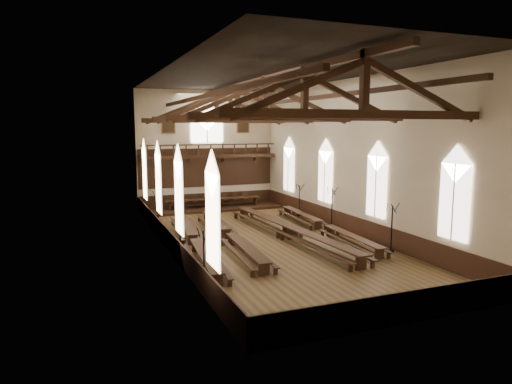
# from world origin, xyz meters

# --- Properties ---
(ground) EXTENTS (26.00, 26.00, 0.00)m
(ground) POSITION_xyz_m (0.00, 0.00, 0.00)
(ground) COLOR brown
(ground) RESTS_ON ground
(room_walls) EXTENTS (26.00, 26.00, 26.00)m
(room_walls) POSITION_xyz_m (0.00, 0.00, 6.46)
(room_walls) COLOR beige
(room_walls) RESTS_ON ground
(wainscot_band) EXTENTS (12.00, 26.00, 1.20)m
(wainscot_band) POSITION_xyz_m (0.00, 0.00, 0.60)
(wainscot_band) COLOR #371C10
(wainscot_band) RESTS_ON ground
(side_windows) EXTENTS (11.85, 19.80, 4.50)m
(side_windows) POSITION_xyz_m (-0.00, -0.00, 3.74)
(side_windows) COLOR white
(side_windows) RESTS_ON room_walls
(end_window) EXTENTS (2.80, 0.12, 3.80)m
(end_window) POSITION_xyz_m (0.00, 12.90, 7.22)
(end_window) COLOR white
(end_window) RESTS_ON room_walls
(minstrels_gallery) EXTENTS (11.80, 1.24, 3.70)m
(minstrels_gallery) POSITION_xyz_m (0.00, 12.66, 3.91)
(minstrels_gallery) COLOR #342110
(minstrels_gallery) RESTS_ON room_walls
(portraits) EXTENTS (7.75, 0.09, 1.45)m
(portraits) POSITION_xyz_m (0.00, 12.90, 7.10)
(portraits) COLOR brown
(portraits) RESTS_ON room_walls
(roof_trusses) EXTENTS (11.70, 25.70, 2.80)m
(roof_trusses) POSITION_xyz_m (0.00, -0.00, 8.22)
(roof_trusses) COLOR #342110
(roof_trusses) RESTS_ON room_walls
(refectory_row_a) EXTENTS (2.09, 14.08, 0.70)m
(refectory_row_a) POSITION_xyz_m (-4.47, -0.33, 0.51)
(refectory_row_a) COLOR #342110
(refectory_row_a) RESTS_ON ground
(refectory_row_b) EXTENTS (1.85, 13.93, 0.69)m
(refectory_row_b) POSITION_xyz_m (-2.18, 0.34, 0.50)
(refectory_row_b) COLOR #342110
(refectory_row_b) RESTS_ON ground
(refectory_row_c) EXTENTS (2.10, 15.01, 0.81)m
(refectory_row_c) POSITION_xyz_m (1.62, -0.10, 0.59)
(refectory_row_c) COLOR #342110
(refectory_row_c) RESTS_ON ground
(refectory_row_d) EXTENTS (1.73, 13.65, 0.66)m
(refectory_row_d) POSITION_xyz_m (4.44, 0.44, 0.48)
(refectory_row_d) COLOR #342110
(refectory_row_d) RESTS_ON ground
(dais) EXTENTS (11.40, 3.14, 0.21)m
(dais) POSITION_xyz_m (0.07, 11.40, 0.10)
(dais) COLOR #371C10
(dais) RESTS_ON ground
(high_table) EXTENTS (8.01, 1.36, 0.75)m
(high_table) POSITION_xyz_m (0.07, 11.40, 0.84)
(high_table) COLOR #342110
(high_table) RESTS_ON dais
(high_chairs) EXTENTS (6.79, 0.49, 1.02)m
(high_chairs) POSITION_xyz_m (0.07, 12.18, 0.77)
(high_chairs) COLOR #342110
(high_chairs) RESTS_ON dais
(candelabrum_left_near) EXTENTS (0.74, 0.78, 2.57)m
(candelabrum_left_near) POSITION_xyz_m (-5.55, -6.31, 0.78)
(candelabrum_left_near) COLOR black
(candelabrum_left_near) RESTS_ON ground
(candelabrum_left_mid) EXTENTS (0.79, 0.78, 2.65)m
(candelabrum_left_mid) POSITION_xyz_m (-5.55, -1.40, 0.80)
(candelabrum_left_mid) COLOR black
(candelabrum_left_mid) RESTS_ON ground
(candelabrum_left_far) EXTENTS (0.77, 0.78, 2.61)m
(candelabrum_left_far) POSITION_xyz_m (-5.55, 5.72, 0.79)
(candelabrum_left_far) COLOR black
(candelabrum_left_far) RESTS_ON ground
(candelabrum_right_near) EXTENTS (0.75, 0.85, 2.76)m
(candelabrum_right_near) POSITION_xyz_m (5.55, -5.01, 0.84)
(candelabrum_right_near) COLOR black
(candelabrum_right_near) RESTS_ON ground
(candelabrum_right_mid) EXTENTS (0.85, 0.86, 2.88)m
(candelabrum_right_mid) POSITION_xyz_m (5.55, 1.37, 0.88)
(candelabrum_right_mid) COLOR black
(candelabrum_right_mid) RESTS_ON ground
(candelabrum_right_far) EXTENTS (0.68, 0.78, 2.53)m
(candelabrum_right_far) POSITION_xyz_m (5.55, 6.29, 0.77)
(candelabrum_right_far) COLOR black
(candelabrum_right_far) RESTS_ON ground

